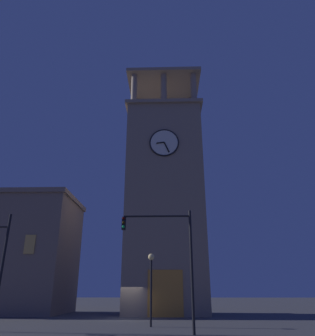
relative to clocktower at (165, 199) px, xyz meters
The scene contains 4 objects.
ground_plane 12.76m from the clocktower, 52.38° to the left, with size 200.00×200.00×0.00m, color #424247.
clocktower is the anchor object (origin of this frame).
traffic_signal_mid 16.92m from the clocktower, 91.27° to the left, with size 4.10×0.41×6.62m.
street_lamp 14.15m from the clocktower, 85.48° to the left, with size 0.44×0.44×4.56m.
Camera 1 is at (-3.49, 29.87, 2.12)m, focal length 34.35 mm.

